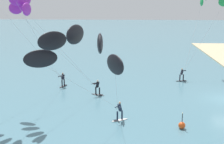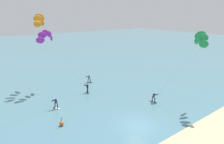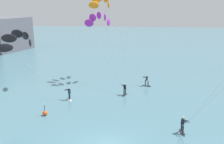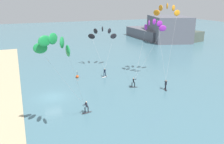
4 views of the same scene
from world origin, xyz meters
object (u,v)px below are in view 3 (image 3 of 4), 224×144
object	(u,v)px
kitesurfer_mid_water	(103,4)
kitesurfer_far_out	(100,22)
marker_buoy	(45,113)
kitesurfer_downwind	(19,41)

from	to	relation	value
kitesurfer_mid_water	kitesurfer_far_out	xyz separation A→B (m)	(-0.14, -2.65, -2.57)
kitesurfer_mid_water	marker_buoy	xyz separation A→B (m)	(-4.31, -16.13, -11.59)
kitesurfer_mid_water	marker_buoy	world-z (taller)	kitesurfer_mid_water
kitesurfer_far_out	kitesurfer_mid_water	bearing A→B (deg)	87.07
kitesurfer_mid_water	kitesurfer_far_out	bearing A→B (deg)	-92.93
kitesurfer_downwind	kitesurfer_far_out	bearing A→B (deg)	32.22
kitesurfer_far_out	marker_buoy	size ratio (longest dim) A/B	7.87
marker_buoy	kitesurfer_mid_water	bearing A→B (deg)	75.05
kitesurfer_mid_water	kitesurfer_far_out	world-z (taller)	kitesurfer_mid_water
kitesurfer_downwind	marker_buoy	distance (m)	11.49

